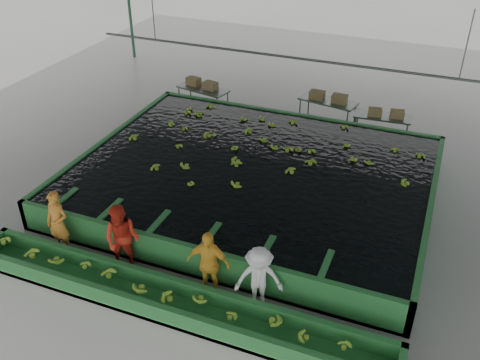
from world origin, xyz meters
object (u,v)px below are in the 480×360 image
at_px(flotation_tank, 253,179).
at_px(packing_table_mid, 327,112).
at_px(sorting_trough, 170,301).
at_px(worker_d, 259,279).
at_px(worker_c, 208,264).
at_px(box_stack_left, 202,87).
at_px(box_stack_mid, 328,101).
at_px(worker_b, 122,239).
at_px(packing_table_left, 203,99).
at_px(worker_a, 58,223).
at_px(packing_table_right, 381,127).
at_px(box_stack_right, 386,117).

xyz_separation_m(flotation_tank, packing_table_mid, (0.86, 5.37, 0.02)).
bearing_deg(sorting_trough, worker_d, 24.34).
bearing_deg(worker_c, box_stack_left, 109.56).
bearing_deg(worker_d, box_stack_mid, 73.46).
bearing_deg(packing_table_mid, worker_d, -84.64).
relative_size(worker_c, box_stack_mid, 1.25).
bearing_deg(worker_c, worker_b, 173.32).
bearing_deg(box_stack_left, worker_d, -58.08).
bearing_deg(sorting_trough, box_stack_left, 111.58).
xyz_separation_m(packing_table_left, box_stack_left, (-0.08, 0.09, 0.46)).
relative_size(sorting_trough, worker_c, 5.88).
relative_size(worker_c, packing_table_left, 0.85).
xyz_separation_m(worker_a, worker_b, (1.85, 0.00, 0.04)).
height_order(flotation_tank, packing_table_right, flotation_tank).
xyz_separation_m(worker_d, box_stack_left, (-5.71, 9.16, 0.11)).
xyz_separation_m(sorting_trough, worker_d, (1.77, 0.80, 0.56)).
relative_size(worker_d, packing_table_right, 0.84).
xyz_separation_m(worker_b, box_stack_mid, (2.49, 9.62, 0.05)).
bearing_deg(packing_table_left, worker_c, -63.94).
relative_size(packing_table_mid, box_stack_mid, 1.52).
distance_m(worker_a, box_stack_mid, 10.55).
distance_m(worker_d, packing_table_right, 9.30).
bearing_deg(packing_table_mid, box_stack_left, -173.98).
relative_size(worker_b, box_stack_mid, 1.31).
height_order(worker_b, packing_table_right, worker_b).
distance_m(flotation_tank, worker_d, 4.66).
distance_m(worker_b, packing_table_mid, 9.99).
height_order(packing_table_mid, box_stack_left, box_stack_left).
height_order(flotation_tank, box_stack_mid, box_stack_mid).
height_order(worker_a, worker_c, worker_a).
relative_size(sorting_trough, box_stack_mid, 7.33).
bearing_deg(box_stack_left, box_stack_mid, 5.44).
relative_size(worker_d, box_stack_right, 1.35).
distance_m(sorting_trough, worker_d, 2.02).
bearing_deg(worker_c, packing_table_mid, 81.63).
bearing_deg(box_stack_left, packing_table_mid, 6.02).
distance_m(worker_c, box_stack_left, 10.21).
distance_m(packing_table_left, box_stack_right, 6.87).
bearing_deg(packing_table_right, worker_c, -104.09).
bearing_deg(box_stack_left, packing_table_right, 0.51).
distance_m(sorting_trough, worker_a, 3.62).
relative_size(worker_d, packing_table_left, 0.80).
xyz_separation_m(sorting_trough, worker_a, (-3.48, 0.80, 0.60)).
bearing_deg(worker_c, flotation_tank, 90.96).
distance_m(worker_a, worker_c, 4.06).
height_order(flotation_tank, worker_b, worker_b).
bearing_deg(box_stack_right, worker_c, -104.74).
bearing_deg(worker_c, sorting_trough, -132.48).
xyz_separation_m(packing_table_right, box_stack_left, (-6.83, -0.06, 0.48)).
bearing_deg(packing_table_right, box_stack_right, -24.48).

